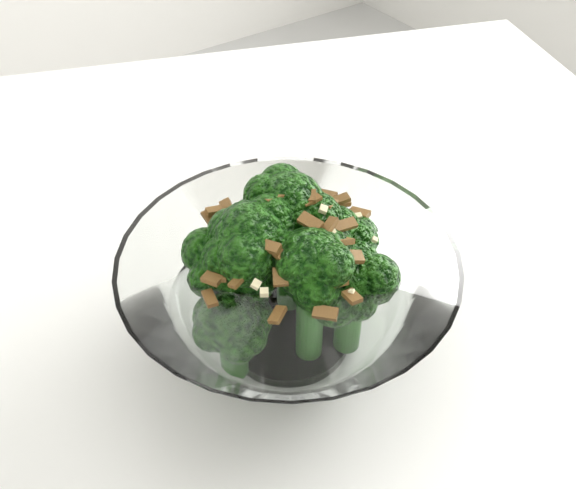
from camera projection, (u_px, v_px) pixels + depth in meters
table at (91, 348)px, 0.56m from camera, size 1.40×1.17×0.75m
broccoli_dish at (287, 289)px, 0.45m from camera, size 0.23×0.23×0.13m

